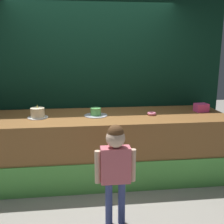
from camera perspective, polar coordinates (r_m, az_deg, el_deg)
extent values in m
plane|color=gray|center=(3.67, -2.71, -16.57)|extent=(12.00, 12.00, 0.00)
cube|color=brown|center=(3.95, -3.34, -7.11)|extent=(3.71, 1.04, 0.90)
cube|color=#59B24C|center=(3.56, -2.74, -13.81)|extent=(3.71, 0.02, 0.41)
cube|color=black|center=(4.35, -4.01, 7.20)|extent=(4.16, 0.08, 2.74)
cylinder|color=#3F4C8C|center=(3.00, -0.66, -18.58)|extent=(0.08, 0.08, 0.48)
cylinder|color=#3F4C8C|center=(3.01, 2.03, -18.41)|extent=(0.08, 0.08, 0.48)
cube|color=#D86672|center=(2.80, 0.71, -11.01)|extent=(0.30, 0.14, 0.38)
cylinder|color=beige|center=(2.79, -3.03, -11.43)|extent=(0.06, 0.06, 0.34)
cylinder|color=beige|center=(2.83, 4.40, -11.06)|extent=(0.06, 0.06, 0.34)
sphere|color=beige|center=(2.70, 0.73, -5.49)|extent=(0.19, 0.19, 0.19)
sphere|color=brown|center=(2.68, 0.74, -4.42)|extent=(0.16, 0.16, 0.16)
cube|color=#EC4694|center=(4.25, 18.20, 0.89)|extent=(0.20, 0.17, 0.12)
torus|color=pink|center=(3.88, 8.33, -0.33)|extent=(0.13, 0.13, 0.04)
cylinder|color=white|center=(3.82, -15.27, -1.10)|extent=(0.28, 0.28, 0.01)
cylinder|color=beige|center=(3.81, -15.33, -0.10)|extent=(0.19, 0.19, 0.13)
cone|color=#F2E566|center=(3.79, -15.41, 1.25)|extent=(0.02, 0.02, 0.06)
cylinder|color=silver|center=(3.80, -3.42, -0.72)|extent=(0.33, 0.33, 0.01)
cylinder|color=#59B259|center=(3.79, -3.43, 0.11)|extent=(0.15, 0.15, 0.10)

